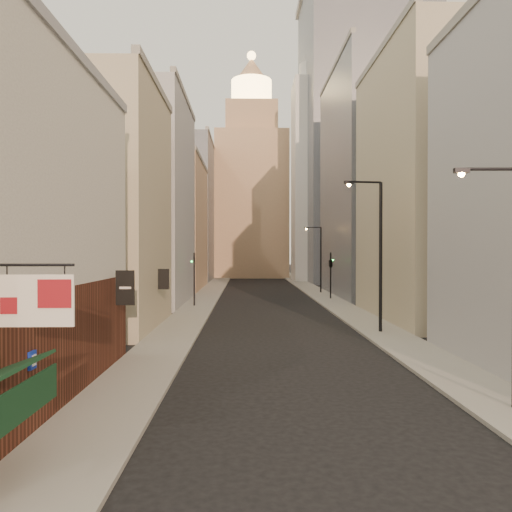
% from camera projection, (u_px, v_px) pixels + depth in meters
% --- Properties ---
extents(sidewalk_left, '(3.00, 140.00, 0.15)m').
position_uv_depth(sidewalk_left, '(211.00, 291.00, 62.47)').
color(sidewalk_left, gray).
rests_on(sidewalk_left, ground).
extents(sidewalk_right, '(3.00, 140.00, 0.15)m').
position_uv_depth(sidewalk_right, '(314.00, 291.00, 62.73)').
color(sidewalk_right, gray).
rests_on(sidewalk_right, ground).
extents(left_bldg_beige, '(8.00, 12.00, 16.00)m').
position_uv_depth(left_bldg_beige, '(98.00, 209.00, 33.28)').
color(left_bldg_beige, tan).
rests_on(left_bldg_beige, ground).
extents(left_bldg_grey, '(8.00, 16.00, 20.00)m').
position_uv_depth(left_bldg_grey, '(146.00, 202.00, 49.26)').
color(left_bldg_grey, '#9FA0A4').
rests_on(left_bldg_grey, ground).
extents(left_bldg_tan, '(8.00, 18.00, 17.00)m').
position_uv_depth(left_bldg_tan, '(173.00, 226.00, 67.27)').
color(left_bldg_tan, tan).
rests_on(left_bldg_tan, ground).
extents(left_bldg_wingrid, '(8.00, 20.00, 24.00)m').
position_uv_depth(left_bldg_wingrid, '(189.00, 212.00, 87.23)').
color(left_bldg_wingrid, gray).
rests_on(left_bldg_wingrid, ground).
extents(right_bldg_beige, '(8.00, 16.00, 20.00)m').
position_uv_depth(right_bldg_beige, '(432.00, 187.00, 37.74)').
color(right_bldg_beige, tan).
rests_on(right_bldg_beige, ground).
extents(right_bldg_wingrid, '(8.00, 20.00, 26.00)m').
position_uv_depth(right_bldg_wingrid, '(368.00, 183.00, 57.71)').
color(right_bldg_wingrid, gray).
rests_on(right_bldg_wingrid, ground).
extents(highrise, '(21.00, 23.00, 51.20)m').
position_uv_depth(highrise, '(363.00, 132.00, 85.68)').
color(highrise, gray).
rests_on(highrise, ground).
extents(clock_tower, '(14.00, 14.00, 44.90)m').
position_uv_depth(clock_tower, '(251.00, 188.00, 99.38)').
color(clock_tower, tan).
rests_on(clock_tower, ground).
extents(white_tower, '(8.00, 8.00, 41.50)m').
position_uv_depth(white_tower, '(316.00, 173.00, 85.60)').
color(white_tower, silver).
rests_on(white_tower, ground).
extents(streetlamp_near, '(2.06, 0.23, 7.86)m').
position_uv_depth(streetlamp_near, '(509.00, 273.00, 15.99)').
color(streetlamp_near, black).
rests_on(streetlamp_near, ground).
extents(streetlamp_mid, '(2.48, 0.61, 9.51)m').
position_uv_depth(streetlamp_mid, '(377.00, 247.00, 31.06)').
color(streetlamp_mid, black).
rests_on(streetlamp_mid, ground).
extents(streetlamp_far, '(2.03, 0.88, 8.07)m').
position_uv_depth(streetlamp_far, '(319.00, 255.00, 60.16)').
color(streetlamp_far, black).
rests_on(streetlamp_far, ground).
extents(traffic_light_left, '(0.57, 0.48, 5.00)m').
position_uv_depth(traffic_light_left, '(194.00, 268.00, 45.78)').
color(traffic_light_left, black).
rests_on(traffic_light_left, ground).
extents(traffic_light_right, '(0.69, 0.69, 5.00)m').
position_uv_depth(traffic_light_right, '(331.00, 263.00, 52.60)').
color(traffic_light_right, black).
rests_on(traffic_light_right, ground).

